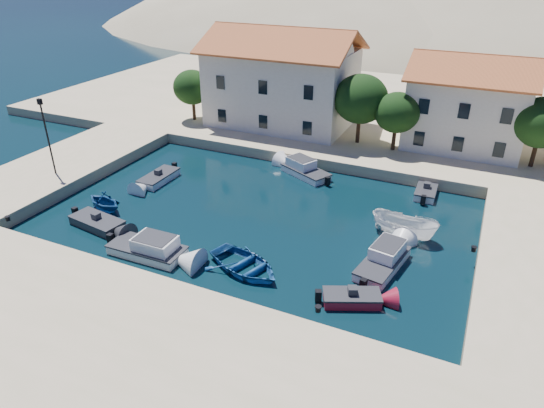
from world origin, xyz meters
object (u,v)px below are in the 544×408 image
(cabin_cruiser_south, at_px, (147,248))
(rowboat_south, at_px, (245,270))
(boat_east, at_px, (403,236))
(lamppost, at_px, (46,130))
(cabin_cruiser_east, at_px, (383,261))
(building_mid, at_px, (468,100))
(building_left, at_px, (282,76))

(cabin_cruiser_south, height_order, rowboat_south, cabin_cruiser_south)
(cabin_cruiser_south, relative_size, boat_east, 1.10)
(lamppost, distance_m, cabin_cruiser_east, 27.64)
(building_mid, relative_size, cabin_cruiser_south, 2.09)
(lamppost, relative_size, rowboat_south, 1.23)
(cabin_cruiser_south, relative_size, rowboat_south, 0.99)
(building_left, bearing_deg, building_mid, 3.18)
(rowboat_south, height_order, boat_east, boat_east)
(rowboat_south, distance_m, cabin_cruiser_east, 8.41)
(cabin_cruiser_south, height_order, cabin_cruiser_east, same)
(lamppost, distance_m, boat_east, 28.37)
(cabin_cruiser_south, height_order, boat_east, cabin_cruiser_south)
(building_mid, distance_m, cabin_cruiser_south, 31.32)
(lamppost, xyz_separation_m, cabin_cruiser_south, (13.33, -5.41, -4.28))
(building_mid, distance_m, cabin_cruiser_east, 22.23)
(building_mid, bearing_deg, rowboat_south, -111.03)
(building_left, distance_m, building_mid, 18.04)
(cabin_cruiser_south, distance_m, cabin_cruiser_east, 14.77)
(building_mid, distance_m, rowboat_south, 27.62)
(building_left, relative_size, rowboat_south, 2.90)
(building_left, bearing_deg, lamppost, -119.90)
(cabin_cruiser_south, bearing_deg, cabin_cruiser_east, 17.85)
(building_mid, xyz_separation_m, lamppost, (-29.50, -21.00, -0.47))
(cabin_cruiser_east, xyz_separation_m, boat_east, (0.41, 4.34, -0.48))
(building_left, relative_size, boat_east, 3.22)
(rowboat_south, bearing_deg, boat_east, -25.44)
(cabin_cruiser_south, distance_m, rowboat_south, 6.54)
(boat_east, bearing_deg, building_mid, 1.64)
(boat_east, bearing_deg, rowboat_south, 142.89)
(building_left, distance_m, cabin_cruiser_south, 26.05)
(lamppost, height_order, cabin_cruiser_east, lamppost)
(building_left, xyz_separation_m, building_mid, (18.00, 1.00, -0.71))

